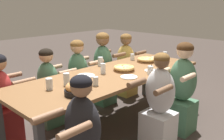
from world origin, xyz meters
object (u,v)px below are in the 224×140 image
Objects in this scene: drinking_glass_d at (103,69)px; drinking_glass_f at (132,57)px; drinking_glass_c at (165,57)px; drinking_glass_e at (67,79)px; diner_far_left at (3,103)px; cocktail_glass_blue at (150,71)px; drinking_glass_h at (165,62)px; pizza_board_second at (146,60)px; diner_far_midleft at (49,91)px; empty_plate_b at (154,58)px; empty_plate_d at (129,77)px; empty_plate_c at (86,76)px; drinking_glass_i at (49,85)px; skillet_bowl at (76,89)px; diner_far_midright at (103,71)px; diner_near_midright at (182,91)px; diner_far_center at (79,80)px; drinking_glass_g at (100,62)px; pizza_board_main at (124,68)px; empty_plate_a at (151,71)px; diner_near_center at (159,106)px; drinking_glass_a at (160,58)px; drinking_glass_b at (96,82)px; diner_far_right at (126,67)px.

drinking_glass_f is at bearing 14.40° from drinking_glass_d.
drinking_glass_e is (-1.76, 0.15, 0.00)m from drinking_glass_c.
diner_far_left is (-0.46, 0.66, -0.33)m from drinking_glass_e.
drinking_glass_h is (0.53, 0.11, -0.00)m from cocktail_glass_blue.
diner_far_midleft is at bearing 155.05° from pizza_board_second.
cocktail_glass_blue is (-0.80, -0.49, 0.04)m from empty_plate_b.
empty_plate_d is at bearing -179.52° from drinking_glass_h.
cocktail_glass_blue is (-0.52, -0.44, 0.02)m from pizza_board_second.
drinking_glass_i is at bearing -170.30° from empty_plate_c.
diner_far_left is at bearing 109.66° from skillet_bowl.
drinking_glass_c is 0.12× the size of diner_far_midright.
drinking_glass_e is 0.12× the size of diner_far_midright.
empty_plate_d is at bearing -23.63° from drinking_glass_e.
drinking_glass_e is 1.48m from drinking_glass_f.
drinking_glass_i is at bearing 62.05° from diner_near_midright.
drinking_glass_f is at bearing 150.70° from empty_plate_b.
pizza_board_second is 1.08m from diner_far_center.
empty_plate_d is 1.69× the size of drinking_glass_i.
diner_far_center is at bearing 119.76° from drinking_glass_g.
drinking_glass_e is 1.00m from diner_far_center.
empty_plate_c is 0.39m from drinking_glass_e.
pizza_board_main is 2.13× the size of drinking_glass_d.
empty_plate_a is 0.64m from diner_near_center.
diner_far_midright reaches higher than empty_plate_b.
drinking_glass_c is at bearing 63.36° from diner_far_midleft.
diner_far_left is (-1.32, 0.30, -0.32)m from drinking_glass_g.
pizza_board_second is at bearing 52.91° from diner_far_center.
empty_plate_b is at bearing 31.88° from empty_plate_a.
empty_plate_a is at bearing -148.12° from empty_plate_b.
drinking_glass_g reaches higher than drinking_glass_a.
empty_plate_c is 0.97m from diner_near_center.
diner_far_midright is (0.60, 0.62, -0.26)m from drinking_glass_d.
drinking_glass_a is at bearing 69.88° from diner_far_left.
empty_plate_a is at bearing -14.72° from drinking_glass_i.
pizza_board_main is 0.70m from drinking_glass_b.
drinking_glass_g is 1.00m from diner_far_right.
cocktail_glass_blue is 0.54m from drinking_glass_h.
drinking_glass_h is (1.15, -0.42, 0.04)m from empty_plate_c.
cocktail_glass_blue reaches higher than empty_plate_b.
diner_near_center reaches higher than drinking_glass_f.
cocktail_glass_blue reaches higher than drinking_glass_f.
drinking_glass_h is (-0.14, -0.18, -0.01)m from drinking_glass_a.
drinking_glass_f is 0.09× the size of diner_far_midleft.
diner_far_midright reaches higher than diner_near_midright.
skillet_bowl reaches higher than drinking_glass_a.
empty_plate_b is 1.96× the size of drinking_glass_b.
drinking_glass_d is at bearing -128.97° from drinking_glass_g.
drinking_glass_h is at bearing -125.39° from empty_plate_b.
diner_near_midright is at bearing -76.53° from empty_plate_a.
empty_plate_c is 0.19× the size of diner_far_midright.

